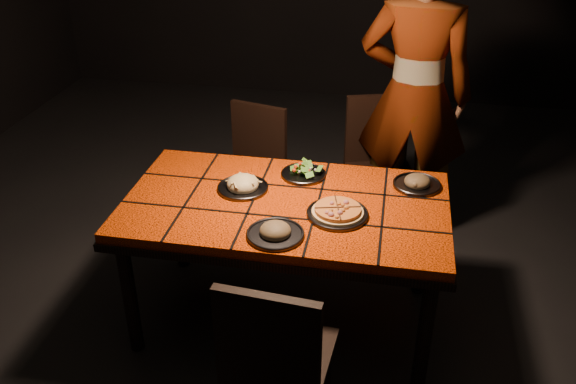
% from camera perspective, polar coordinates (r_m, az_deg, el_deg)
% --- Properties ---
extents(room_shell, '(6.04, 7.04, 3.08)m').
position_cam_1_polar(room_shell, '(2.72, -0.25, 12.87)').
color(room_shell, black).
rests_on(room_shell, ground).
extents(dining_table, '(1.62, 0.92, 0.75)m').
position_cam_1_polar(dining_table, '(3.06, -0.22, -2.14)').
color(dining_table, '#DB3E06').
rests_on(dining_table, ground).
extents(chair_near, '(0.44, 0.44, 0.91)m').
position_cam_1_polar(chair_near, '(2.51, -1.20, -15.09)').
color(chair_near, black).
rests_on(chair_near, ground).
extents(chair_far_left, '(0.47, 0.47, 0.86)m').
position_cam_1_polar(chair_far_left, '(3.97, -3.31, 2.79)').
color(chair_far_left, black).
rests_on(chair_far_left, ground).
extents(chair_far_right, '(0.52, 0.52, 0.92)m').
position_cam_1_polar(chair_far_right, '(3.98, 8.51, 3.16)').
color(chair_far_right, black).
rests_on(chair_far_right, ground).
extents(diner, '(0.73, 0.52, 1.91)m').
position_cam_1_polar(diner, '(3.84, 11.76, 8.81)').
color(diner, brown).
rests_on(diner, ground).
extents(plate_pizza, '(0.30, 0.30, 0.04)m').
position_cam_1_polar(plate_pizza, '(2.91, 4.66, -1.90)').
color(plate_pizza, '#3E3E44').
rests_on(plate_pizza, dining_table).
extents(plate_pasta, '(0.26, 0.26, 0.09)m').
position_cam_1_polar(plate_pasta, '(3.12, -4.25, 0.62)').
color(plate_pasta, '#3E3E44').
rests_on(plate_pasta, dining_table).
extents(plate_salad, '(0.24, 0.24, 0.07)m').
position_cam_1_polar(plate_salad, '(3.24, 1.46, 1.94)').
color(plate_salad, '#3E3E44').
rests_on(plate_salad, dining_table).
extents(plate_mushroom_a, '(0.26, 0.26, 0.09)m').
position_cam_1_polar(plate_mushroom_a, '(2.75, -1.20, -3.72)').
color(plate_mushroom_a, '#3E3E44').
rests_on(plate_mushroom_a, dining_table).
extents(plate_mushroom_b, '(0.25, 0.25, 0.08)m').
position_cam_1_polar(plate_mushroom_b, '(3.21, 11.99, 0.90)').
color(plate_mushroom_b, '#3E3E44').
rests_on(plate_mushroom_b, dining_table).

